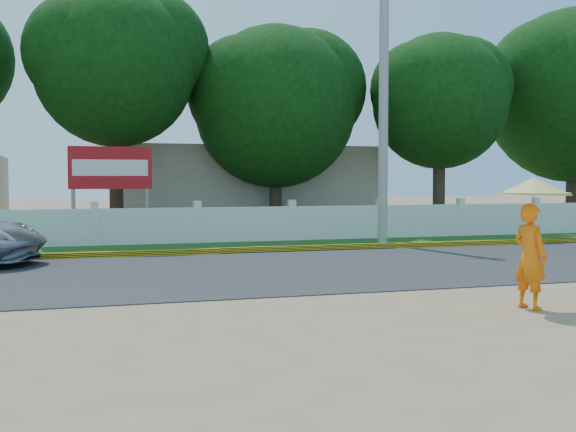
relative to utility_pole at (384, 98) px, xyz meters
name	(u,v)px	position (x,y,z in m)	size (l,w,h in m)	color
ground	(327,307)	(-5.22, -9.26, -4.34)	(120.00, 120.00, 0.00)	#9E8460
road	(253,270)	(-5.22, -4.76, -4.33)	(60.00, 7.00, 0.02)	#38383A
grass_verge	(207,248)	(-5.22, 0.49, -4.32)	(60.00, 3.50, 0.03)	#2D601E
curb	(219,251)	(-5.22, -1.21, -4.26)	(40.00, 0.18, 0.16)	yellow
fence	(197,226)	(-5.22, 1.94, -3.79)	(40.00, 0.10, 1.10)	silver
building_near	(241,188)	(-2.22, 8.74, -2.74)	(10.00, 6.00, 3.20)	#B7AD99
utility_pole	(384,98)	(0.00, 0.00, 0.00)	(0.28, 0.28, 8.68)	#959693
monk_with_parasol	(532,223)	(-2.34, -10.37, -3.04)	(1.10, 1.10, 1.99)	orange
billboard	(110,173)	(-7.69, 3.04, -2.20)	(2.50, 0.13, 2.95)	gray
tree_row	(304,94)	(-0.83, 4.87, 0.62)	(39.90, 7.70, 8.85)	#473828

